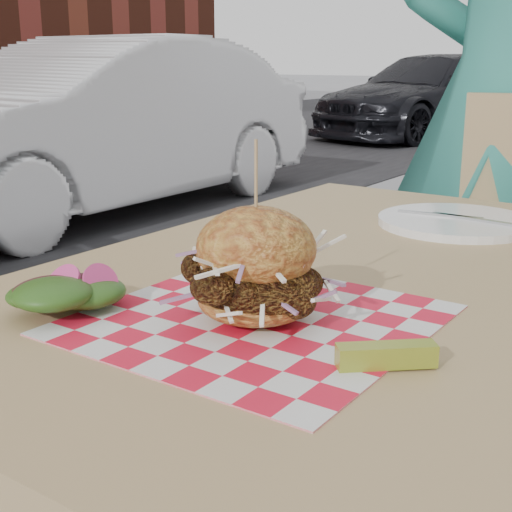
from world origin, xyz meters
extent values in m
imported|color=#2D8376|center=(-0.45, 1.29, 0.94)|extent=(0.69, 0.46, 1.88)
imported|color=silver|center=(-3.60, 2.67, 0.59)|extent=(1.28, 3.60, 1.18)
imported|color=black|center=(-3.60, 8.75, 0.55)|extent=(2.42, 4.02, 1.09)
cube|color=tan|center=(-0.31, 0.15, 0.73)|extent=(0.80, 1.20, 0.04)
cylinder|color=#333338|center=(-0.65, 0.69, 0.35)|extent=(0.05, 0.05, 0.71)
cylinder|color=#333338|center=(-0.44, 0.74, 0.21)|extent=(0.03, 0.03, 0.43)
cylinder|color=#333338|center=(-0.52, 1.09, 0.21)|extent=(0.03, 0.03, 0.43)
cube|color=red|center=(-0.33, -0.09, 0.75)|extent=(0.36, 0.36, 0.00)
ellipsoid|color=#BF8736|center=(-0.33, -0.09, 0.77)|extent=(0.13, 0.13, 0.05)
ellipsoid|color=brown|center=(-0.33, -0.09, 0.79)|extent=(0.14, 0.13, 0.07)
ellipsoid|color=#BF8736|center=(-0.33, -0.09, 0.83)|extent=(0.13, 0.13, 0.09)
cylinder|color=tan|center=(-0.33, -0.09, 0.90)|extent=(0.00, 0.00, 0.10)
cube|color=olive|center=(-0.15, -0.13, 0.76)|extent=(0.09, 0.08, 0.02)
ellipsoid|color=#3F1419|center=(-0.48, -0.19, 0.76)|extent=(0.08, 0.08, 0.03)
ellipsoid|color=#1E4D16|center=(-0.50, -0.16, 0.76)|extent=(0.08, 0.08, 0.03)
ellipsoid|color=#1E4D16|center=(-0.53, -0.17, 0.76)|extent=(0.08, 0.08, 0.03)
ellipsoid|color=#3F1419|center=(-0.53, -0.20, 0.76)|extent=(0.08, 0.08, 0.03)
ellipsoid|color=#1E4D16|center=(-0.50, -0.21, 0.76)|extent=(0.08, 0.08, 0.03)
cylinder|color=#D13A81|center=(-0.49, -0.17, 0.79)|extent=(0.05, 0.05, 0.04)
cylinder|color=white|center=(-0.31, 0.49, 0.76)|extent=(0.27, 0.27, 0.01)
cube|color=silver|center=(-0.34, 0.49, 0.77)|extent=(0.15, 0.03, 0.00)
cube|color=silver|center=(-0.28, 0.49, 0.77)|extent=(0.15, 0.03, 0.00)
camera|label=1|loc=(0.10, -0.71, 1.03)|focal=50.00mm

